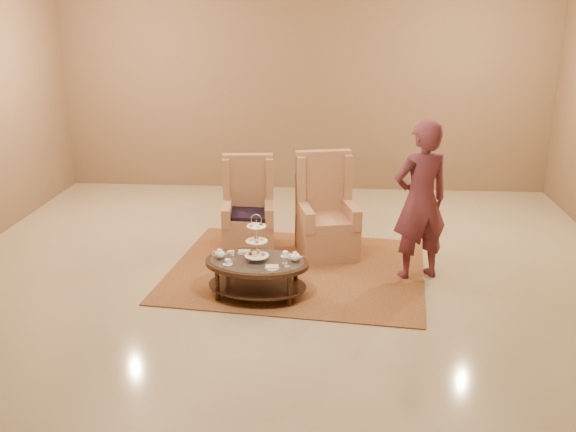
# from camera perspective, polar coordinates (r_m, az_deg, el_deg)

# --- Properties ---
(ground) EXTENTS (8.00, 8.00, 0.00)m
(ground) POSITION_cam_1_polar(r_m,az_deg,el_deg) (7.20, -0.24, -6.14)
(ground) COLOR tan
(ground) RESTS_ON ground
(ceiling) EXTENTS (8.00, 8.00, 0.02)m
(ceiling) POSITION_cam_1_polar(r_m,az_deg,el_deg) (7.20, -0.24, -6.14)
(ceiling) COLOR silver
(ceiling) RESTS_ON ground
(wall_back) EXTENTS (8.00, 0.04, 3.50)m
(wall_back) POSITION_cam_1_polar(r_m,az_deg,el_deg) (10.62, 1.44, 11.67)
(wall_back) COLOR #806345
(wall_back) RESTS_ON ground
(rug) EXTENTS (3.17, 2.74, 0.02)m
(rug) POSITION_cam_1_polar(r_m,az_deg,el_deg) (7.58, 0.83, -4.79)
(rug) COLOR olive
(rug) RESTS_ON ground
(tea_table) EXTENTS (1.18, 0.88, 0.93)m
(tea_table) POSITION_cam_1_polar(r_m,az_deg,el_deg) (6.81, -2.77, -4.55)
(tea_table) COLOR black
(tea_table) RESTS_ON ground
(armchair_left) EXTENTS (0.70, 0.72, 1.18)m
(armchair_left) POSITION_cam_1_polar(r_m,az_deg,el_deg) (8.17, -3.53, -0.14)
(armchair_left) COLOR #B47E54
(armchair_left) RESTS_ON ground
(armchair_right) EXTENTS (0.83, 0.85, 1.27)m
(armchair_right) POSITION_cam_1_polar(r_m,az_deg,el_deg) (7.98, 3.37, -0.40)
(armchair_right) COLOR #B47E54
(armchair_right) RESTS_ON ground
(person) EXTENTS (0.78, 0.65, 1.82)m
(person) POSITION_cam_1_polar(r_m,az_deg,el_deg) (7.25, 11.70, 1.31)
(person) COLOR #5A2630
(person) RESTS_ON ground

